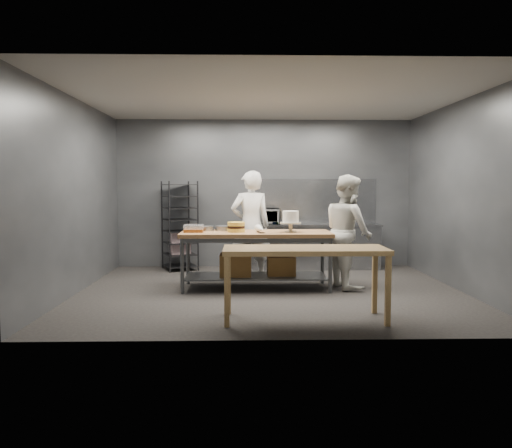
{
  "coord_description": "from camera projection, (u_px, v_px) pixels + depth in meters",
  "views": [
    {
      "loc": [
        -0.41,
        -7.74,
        1.65
      ],
      "look_at": [
        -0.22,
        0.18,
        1.05
      ],
      "focal_mm": 35.0,
      "sensor_mm": 36.0,
      "label": 1
    }
  ],
  "objects": [
    {
      "name": "speed_rack",
      "position": [
        180.0,
        227.0,
        9.84
      ],
      "size": [
        0.8,
        0.83,
        1.75
      ],
      "color": "black",
      "rests_on": "ground"
    },
    {
      "name": "offset_spatula",
      "position": [
        267.0,
        233.0,
        7.76
      ],
      "size": [
        0.36,
        0.02,
        0.02
      ],
      "color": "slate",
      "rests_on": "work_table"
    },
    {
      "name": "chef_behind",
      "position": [
        251.0,
        226.0,
        8.78
      ],
      "size": [
        0.78,
        0.59,
        1.92
      ],
      "primitive_type": "imported",
      "rotation": [
        0.0,
        0.0,
        3.34
      ],
      "color": "white",
      "rests_on": "ground"
    },
    {
      "name": "frosted_cake_stand",
      "position": [
        291.0,
        219.0,
        7.92
      ],
      "size": [
        0.34,
        0.34,
        0.34
      ],
      "color": "#BBB296",
      "rests_on": "work_table"
    },
    {
      "name": "near_counter",
      "position": [
        305.0,
        255.0,
        6.12
      ],
      "size": [
        2.0,
        0.7,
        0.9
      ],
      "color": "olive",
      "rests_on": "ground"
    },
    {
      "name": "piping_bag",
      "position": [
        261.0,
        229.0,
        7.82
      ],
      "size": [
        0.19,
        0.4,
        0.12
      ],
      "primitive_type": "cone",
      "rotation": [
        1.57,
        0.0,
        0.18
      ],
      "color": "white",
      "rests_on": "work_table"
    },
    {
      "name": "splashback_panel",
      "position": [
        313.0,
        201.0,
        10.25
      ],
      "size": [
        2.6,
        0.02,
        0.9
      ],
      "primitive_type": "cube",
      "color": "slate",
      "rests_on": "back_counter"
    },
    {
      "name": "microwave",
      "position": [
        266.0,
        216.0,
        9.95
      ],
      "size": [
        0.54,
        0.37,
        0.3
      ],
      "primitive_type": "imported",
      "color": "black",
      "rests_on": "back_counter"
    },
    {
      "name": "layer_cake",
      "position": [
        236.0,
        227.0,
        7.97
      ],
      "size": [
        0.28,
        0.28,
        0.16
      ],
      "color": "#DEC646",
      "rests_on": "work_table"
    },
    {
      "name": "chef_right",
      "position": [
        348.0,
        231.0,
        8.11
      ],
      "size": [
        0.88,
        1.03,
        1.84
      ],
      "primitive_type": "imported",
      "rotation": [
        0.0,
        0.0,
        1.8
      ],
      "color": "silver",
      "rests_on": "ground"
    },
    {
      "name": "cake_pans",
      "position": [
        217.0,
        228.0,
        8.25
      ],
      "size": [
        0.56,
        0.3,
        0.07
      ],
      "color": "gray",
      "rests_on": "work_table"
    },
    {
      "name": "back_counter",
      "position": [
        314.0,
        246.0,
        10.02
      ],
      "size": [
        2.6,
        0.6,
        0.9
      ],
      "color": "slate",
      "rests_on": "ground"
    },
    {
      "name": "ground",
      "position": [
        270.0,
        291.0,
        7.85
      ],
      "size": [
        6.0,
        6.0,
        0.0
      ],
      "primitive_type": "plane",
      "color": "black",
      "rests_on": "ground"
    },
    {
      "name": "pastry_clamshells",
      "position": [
        194.0,
        228.0,
        8.03
      ],
      "size": [
        0.33,
        0.43,
        0.11
      ],
      "color": "#95531D",
      "rests_on": "work_table"
    },
    {
      "name": "back_wall",
      "position": [
        264.0,
        194.0,
        10.23
      ],
      "size": [
        6.0,
        0.04,
        3.0
      ],
      "primitive_type": "cube",
      "color": "#4C4F54",
      "rests_on": "ground"
    },
    {
      "name": "work_table",
      "position": [
        256.0,
        253.0,
        8.04
      ],
      "size": [
        2.4,
        0.9,
        0.92
      ],
      "color": "brown",
      "rests_on": "ground"
    }
  ]
}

